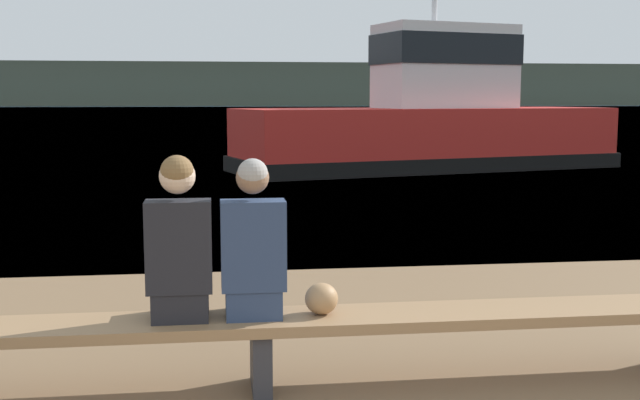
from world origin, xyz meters
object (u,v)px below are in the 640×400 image
Objects in this scene: bench_main at (261,330)px; shopping_bag at (321,299)px; person_left at (179,246)px; tugboat_red at (431,124)px; person_right at (253,248)px.

shopping_bag is (0.39, 0.02, 0.19)m from bench_main.
bench_main is 6.26× the size of person_left.
shopping_bag is 0.02× the size of tugboat_red.
person_left is 0.10× the size of tugboat_red.
shopping_bag is at bearing 2.18° from person_right.
person_left is 16.42m from tugboat_red.
person_left is at bearing 144.25° from tugboat_red.
person_right is 16.26m from tugboat_red.
shopping_bag is at bearing 2.46° from bench_main.
tugboat_red is (4.94, 15.33, 0.59)m from shopping_bag.
shopping_bag is at bearing 147.18° from tugboat_red.
tugboat_red is at bearing 72.14° from shopping_bag.
person_right is (-0.04, 0.00, 0.53)m from bench_main.
tugboat_red is (5.37, 15.35, 0.25)m from person_right.
bench_main is 0.53m from person_right.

